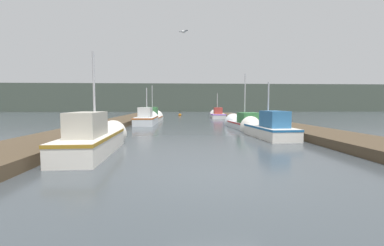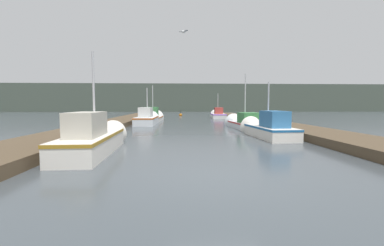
# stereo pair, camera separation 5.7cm
# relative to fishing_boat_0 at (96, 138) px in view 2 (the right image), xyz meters

# --- Properties ---
(ground_plane) EXTENTS (200.00, 200.00, 0.00)m
(ground_plane) POSITION_rel_fishing_boat_0_xyz_m (4.04, -3.67, -0.50)
(ground_plane) COLOR #3D4449
(dock_left) EXTENTS (2.79, 40.00, 0.37)m
(dock_left) POSITION_rel_fishing_boat_0_xyz_m (-2.32, 12.33, -0.31)
(dock_left) COLOR #4C3D2B
(dock_left) RESTS_ON ground_plane
(dock_right) EXTENTS (2.79, 40.00, 0.37)m
(dock_right) POSITION_rel_fishing_boat_0_xyz_m (10.40, 12.33, -0.31)
(dock_right) COLOR #4C3D2B
(dock_right) RESTS_ON ground_plane
(distant_shore_ridge) EXTENTS (120.00, 16.00, 6.49)m
(distant_shore_ridge) POSITION_rel_fishing_boat_0_xyz_m (4.04, 57.31, 2.74)
(distant_shore_ridge) COLOR #424C42
(distant_shore_ridge) RESTS_ON ground_plane
(fishing_boat_0) EXTENTS (1.52, 5.72, 3.93)m
(fishing_boat_0) POSITION_rel_fishing_boat_0_xyz_m (0.00, 0.00, 0.00)
(fishing_boat_0) COLOR silver
(fishing_boat_0) RESTS_ON ground_plane
(fishing_boat_1) EXTENTS (1.76, 4.99, 3.33)m
(fishing_boat_1) POSITION_rel_fishing_boat_0_xyz_m (7.80, 4.00, -0.05)
(fishing_boat_1) COLOR silver
(fishing_boat_1) RESTS_ON ground_plane
(fishing_boat_2) EXTENTS (1.89, 5.56, 4.43)m
(fishing_boat_2) POSITION_rel_fishing_boat_0_xyz_m (7.81, 9.02, -0.13)
(fishing_boat_2) COLOR silver
(fishing_boat_2) RESTS_ON ground_plane
(fishing_boat_3) EXTENTS (1.69, 5.73, 3.58)m
(fishing_boat_3) POSITION_rel_fishing_boat_0_xyz_m (0.31, 13.18, -0.02)
(fishing_boat_3) COLOR silver
(fishing_boat_3) RESTS_ON ground_plane
(fishing_boat_4) EXTENTS (2.03, 5.51, 4.34)m
(fishing_boat_4) POSITION_rel_fishing_boat_0_xyz_m (0.33, 17.99, -0.10)
(fishing_boat_4) COLOR silver
(fishing_boat_4) RESTS_ON ground_plane
(fishing_boat_5) EXTENTS (1.88, 5.60, 3.62)m
(fishing_boat_5) POSITION_rel_fishing_boat_0_xyz_m (8.08, 23.42, -0.11)
(fishing_boat_5) COLOR silver
(fishing_boat_5) RESTS_ON ground_plane
(mooring_piling_0) EXTENTS (0.29, 0.29, 1.28)m
(mooring_piling_0) POSITION_rel_fishing_boat_0_xyz_m (-0.94, 23.90, 0.15)
(mooring_piling_0) COLOR #473523
(mooring_piling_0) RESTS_ON ground_plane
(mooring_piling_1) EXTENTS (0.30, 0.30, 1.22)m
(mooring_piling_1) POSITION_rel_fishing_boat_0_xyz_m (-0.84, 27.07, 0.12)
(mooring_piling_1) COLOR #473523
(mooring_piling_1) RESTS_ON ground_plane
(mooring_piling_2) EXTENTS (0.37, 0.37, 1.24)m
(mooring_piling_2) POSITION_rel_fishing_boat_0_xyz_m (-1.07, 26.27, 0.13)
(mooring_piling_2) COLOR #473523
(mooring_piling_2) RESTS_ON ground_plane
(mooring_piling_3) EXTENTS (0.36, 0.36, 1.34)m
(mooring_piling_3) POSITION_rel_fishing_boat_0_xyz_m (-1.01, 23.69, 0.18)
(mooring_piling_3) COLOR #473523
(mooring_piling_3) RESTS_ON ground_plane
(channel_buoy) EXTENTS (0.46, 0.46, 0.96)m
(channel_buoy) POSITION_rel_fishing_boat_0_xyz_m (3.30, 29.14, -0.36)
(channel_buoy) COLOR #BF6513
(channel_buoy) RESTS_ON ground_plane
(seagull_lead) EXTENTS (0.50, 0.44, 0.12)m
(seagull_lead) POSITION_rel_fishing_boat_0_xyz_m (3.34, 4.25, 5.09)
(seagull_lead) COLOR white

